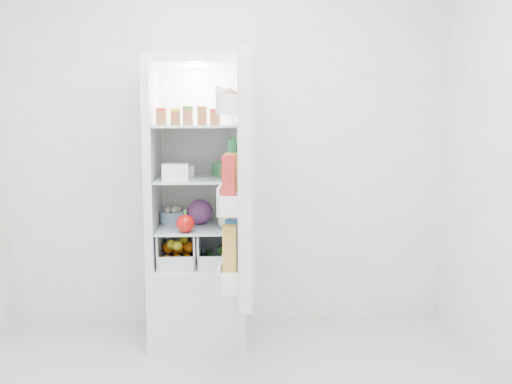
{
  "coord_description": "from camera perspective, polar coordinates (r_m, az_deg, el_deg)",
  "views": [
    {
      "loc": [
        -0.01,
        -2.4,
        1.46
      ],
      "look_at": [
        0.16,
        0.95,
        0.99
      ],
      "focal_mm": 40.0,
      "sensor_mm": 36.0,
      "label": 1
    }
  ],
  "objects": [
    {
      "name": "mushroom_bowl",
      "position": [
        3.75,
        -8.33,
        -2.51
      ],
      "size": [
        0.2,
        0.2,
        0.08
      ],
      "primitive_type": "cylinder",
      "rotation": [
        0.0,
        0.0,
        0.29
      ],
      "color": "#92C0DA",
      "rests_on": "shelf_low"
    },
    {
      "name": "condiment_jars",
      "position": [
        3.47,
        -6.78,
        7.38
      ],
      "size": [
        0.38,
        0.16,
        0.08
      ],
      "color": "#B21919",
      "rests_on": "shelf_top"
    },
    {
      "name": "tub_cream",
      "position": [
        3.65,
        -7.14,
        2.08
      ],
      "size": [
        0.12,
        0.12,
        0.07
      ],
      "primitive_type": "cube",
      "rotation": [
        0.0,
        0.0,
        0.05
      ],
      "color": "white",
      "rests_on": "shelf_mid"
    },
    {
      "name": "veg_pile",
      "position": [
        3.69,
        -3.84,
        -6.15
      ],
      "size": [
        0.16,
        0.3,
        0.1
      ],
      "color": "#174717",
      "rests_on": "refrigerator"
    },
    {
      "name": "red_cabbage",
      "position": [
        3.69,
        -5.64,
        -1.98
      ],
      "size": [
        0.16,
        0.16,
        0.16
      ],
      "primitive_type": "sphere",
      "color": "#521F5A",
      "rests_on": "shelf_low"
    },
    {
      "name": "tub_white",
      "position": [
        3.45,
        -8.07,
        1.97
      ],
      "size": [
        0.16,
        0.16,
        0.1
      ],
      "primitive_type": "cube",
      "rotation": [
        0.0,
        0.0,
        0.06
      ],
      "color": "white",
      "rests_on": "shelf_mid"
    },
    {
      "name": "room_walls",
      "position": [
        2.4,
        -2.7,
        11.02
      ],
      "size": [
        3.02,
        3.02,
        2.61
      ],
      "color": "beige",
      "rests_on": "ground"
    },
    {
      "name": "refrigerator",
      "position": [
        3.74,
        -5.8,
        -4.39
      ],
      "size": [
        0.6,
        0.6,
        1.8
      ],
      "color": "white",
      "rests_on": "ground"
    },
    {
      "name": "crisper_right",
      "position": [
        3.68,
        -3.92,
        -5.43
      ],
      "size": [
        0.23,
        0.46,
        0.22
      ],
      "primitive_type": null,
      "color": "silver",
      "rests_on": "refrigerator"
    },
    {
      "name": "tin_red",
      "position": [
        3.54,
        -2.84,
        1.84
      ],
      "size": [
        0.1,
        0.1,
        0.06
      ],
      "primitive_type": "cylinder",
      "rotation": [
        0.0,
        0.0,
        -0.32
      ],
      "color": "red",
      "rests_on": "shelf_mid"
    },
    {
      "name": "salad_bag",
      "position": [
        3.53,
        -2.96,
        -2.87
      ],
      "size": [
        0.1,
        0.1,
        0.1
      ],
      "primitive_type": "sphere",
      "color": "beige",
      "rests_on": "shelf_low"
    },
    {
      "name": "shelf_mid",
      "position": [
        3.61,
        -5.93,
        1.37
      ],
      "size": [
        0.49,
        0.53,
        0.02
      ],
      "primitive_type": "cube",
      "color": "silver",
      "rests_on": "refrigerator"
    },
    {
      "name": "crisper_left",
      "position": [
        3.7,
        -7.74,
        -5.44
      ],
      "size": [
        0.23,
        0.46,
        0.22
      ],
      "primitive_type": null,
      "color": "silver",
      "rests_on": "refrigerator"
    },
    {
      "name": "citrus_pile",
      "position": [
        3.68,
        -7.75,
        -5.9
      ],
      "size": [
        0.2,
        0.31,
        0.16
      ],
      "color": "orange",
      "rests_on": "refrigerator"
    },
    {
      "name": "bell_pepper",
      "position": [
        3.44,
        -7.07,
        -3.16
      ],
      "size": [
        0.11,
        0.11,
        0.11
      ],
      "primitive_type": "sphere",
      "color": "red",
      "rests_on": "shelf_low"
    },
    {
      "name": "fridge_door",
      "position": [
        3.03,
        -1.3,
        0.98
      ],
      "size": [
        0.22,
        0.6,
        1.3
      ],
      "rotation": [
        0.0,
        0.0,
        1.48
      ],
      "color": "white",
      "rests_on": "refrigerator"
    },
    {
      "name": "squeeze_bottle",
      "position": [
        3.63,
        -2.58,
        8.07
      ],
      "size": [
        0.06,
        0.06,
        0.16
      ],
      "primitive_type": "cylinder",
      "rotation": [
        0.0,
        0.0,
        0.32
      ],
      "color": "white",
      "rests_on": "shelf_top"
    },
    {
      "name": "tub_green",
      "position": [
        3.64,
        -3.24,
        2.27
      ],
      "size": [
        0.16,
        0.18,
        0.09
      ],
      "primitive_type": "cube",
      "rotation": [
        0.0,
        0.0,
        0.34
      ],
      "color": "#429251",
      "rests_on": "shelf_mid"
    },
    {
      "name": "shelf_low",
      "position": [
        3.66,
        -5.86,
        -3.46
      ],
      "size": [
        0.49,
        0.53,
        0.01
      ],
      "primitive_type": "cube",
      "color": "silver",
      "rests_on": "refrigerator"
    },
    {
      "name": "shelf_top",
      "position": [
        3.59,
        -6.01,
        6.61
      ],
      "size": [
        0.49,
        0.53,
        0.02
      ],
      "primitive_type": "cube",
      "color": "silver",
      "rests_on": "refrigerator"
    }
  ]
}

